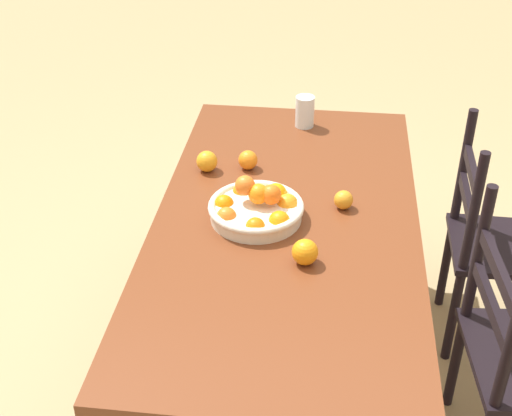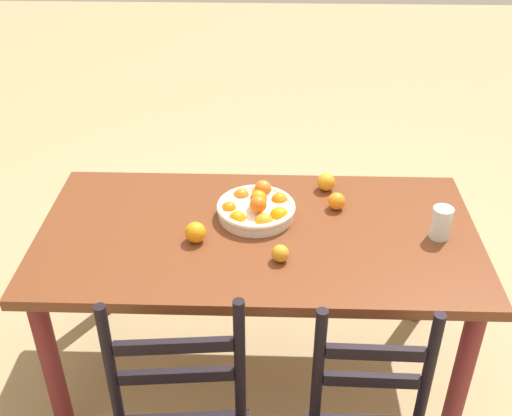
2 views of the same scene
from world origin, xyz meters
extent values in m
plane|color=tan|center=(0.00, 0.00, 0.00)|extent=(12.00, 12.00, 0.00)
cube|color=brown|center=(0.00, 0.00, 0.73)|extent=(1.69, 0.86, 0.04)
cylinder|color=maroon|center=(-0.76, -0.35, 0.35)|extent=(0.07, 0.07, 0.70)
cylinder|color=maroon|center=(-0.76, 0.35, 0.35)|extent=(0.07, 0.07, 0.70)
cube|color=black|center=(-0.36, 0.80, 0.44)|extent=(0.39, 0.39, 0.03)
cylinder|color=black|center=(-0.20, 0.64, 0.21)|extent=(0.04, 0.04, 0.43)
cylinder|color=black|center=(-0.53, 0.64, 0.21)|extent=(0.04, 0.04, 0.43)
cylinder|color=black|center=(-0.20, 0.64, 0.69)|extent=(0.04, 0.04, 0.47)
cylinder|color=black|center=(-0.53, 0.64, 0.69)|extent=(0.04, 0.04, 0.47)
cube|color=black|center=(-0.37, 0.64, 0.65)|extent=(0.29, 0.03, 0.04)
cube|color=black|center=(-0.37, 0.64, 0.77)|extent=(0.29, 0.03, 0.04)
cylinder|color=black|center=(0.04, 0.62, 0.21)|extent=(0.04, 0.04, 0.41)
cylinder|color=black|center=(0.43, 0.65, 0.69)|extent=(0.04, 0.04, 0.50)
cylinder|color=black|center=(0.04, 0.62, 0.69)|extent=(0.04, 0.04, 0.50)
cube|color=black|center=(0.23, 0.63, 0.64)|extent=(0.36, 0.05, 0.04)
cube|color=black|center=(0.23, 0.63, 0.77)|extent=(0.36, 0.05, 0.04)
cylinder|color=silver|center=(0.01, -0.10, 0.77)|extent=(0.30, 0.30, 0.05)
torus|color=silver|center=(0.01, -0.10, 0.79)|extent=(0.31, 0.31, 0.02)
sphere|color=orange|center=(0.12, -0.09, 0.79)|extent=(0.06, 0.06, 0.06)
sphere|color=orange|center=(0.08, -0.02, 0.79)|extent=(0.07, 0.07, 0.07)
sphere|color=orange|center=(-0.02, 0.00, 0.79)|extent=(0.07, 0.07, 0.07)
sphere|color=orange|center=(-0.08, -0.04, 0.79)|extent=(0.07, 0.07, 0.07)
sphere|color=orange|center=(-0.08, -0.16, 0.79)|extent=(0.07, 0.07, 0.07)
sphere|color=orange|center=(0.00, -0.21, 0.79)|extent=(0.07, 0.07, 0.07)
sphere|color=orange|center=(0.07, -0.19, 0.79)|extent=(0.07, 0.07, 0.07)
sphere|color=orange|center=(-0.02, -0.14, 0.85)|extent=(0.07, 0.07, 0.07)
sphere|color=orange|center=(0.00, -0.09, 0.84)|extent=(0.07, 0.07, 0.07)
sphere|color=orange|center=(0.00, -0.05, 0.84)|extent=(0.07, 0.07, 0.07)
sphere|color=orange|center=(-0.31, -0.17, 0.78)|extent=(0.07, 0.07, 0.07)
sphere|color=orange|center=(-0.28, -0.31, 0.79)|extent=(0.08, 0.08, 0.08)
sphere|color=orange|center=(-0.09, 0.18, 0.78)|extent=(0.06, 0.06, 0.06)
sphere|color=orange|center=(0.23, 0.07, 0.79)|extent=(0.08, 0.08, 0.08)
cylinder|color=silver|center=(-0.69, 0.02, 0.81)|extent=(0.08, 0.08, 0.13)
camera|label=1|loc=(1.92, 0.13, 2.03)|focal=49.63mm
camera|label=2|loc=(-0.05, 1.96, 2.13)|focal=43.86mm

